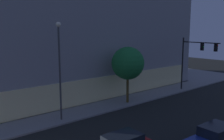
% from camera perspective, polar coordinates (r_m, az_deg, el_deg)
% --- Properties ---
extents(modern_building, '(32.28, 20.82, 14.95)m').
position_cam_1_polar(modern_building, '(36.37, -11.12, 8.07)').
color(modern_building, '#4C4C51').
rests_on(modern_building, ground).
extents(traffic_light_far_corner, '(0.69, 5.31, 6.86)m').
position_cam_1_polar(traffic_light_far_corner, '(33.02, 18.46, 3.43)').
color(traffic_light_far_corner, black).
rests_on(traffic_light_far_corner, sidewalk_corner).
extents(street_lamp_sidewalk, '(0.44, 0.44, 8.52)m').
position_cam_1_polar(street_lamp_sidewalk, '(21.73, -11.93, 2.23)').
color(street_lamp_sidewalk, '#414141').
rests_on(street_lamp_sidewalk, sidewalk_corner).
extents(sidewalk_tree, '(3.53, 3.53, 6.09)m').
position_cam_1_polar(sidewalk_tree, '(26.73, 3.64, 1.54)').
color(sidewalk_tree, brown).
rests_on(sidewalk_tree, sidewalk_corner).
extents(car_blue, '(4.61, 2.17, 1.58)m').
position_cam_1_polar(car_blue, '(18.85, 22.32, -14.00)').
color(car_blue, navy).
rests_on(car_blue, ground).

